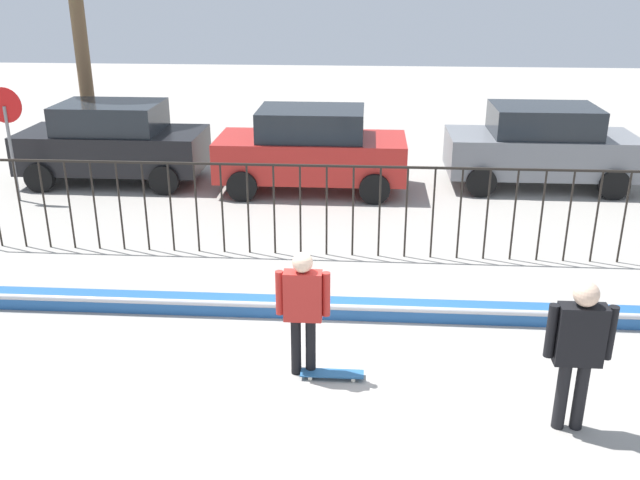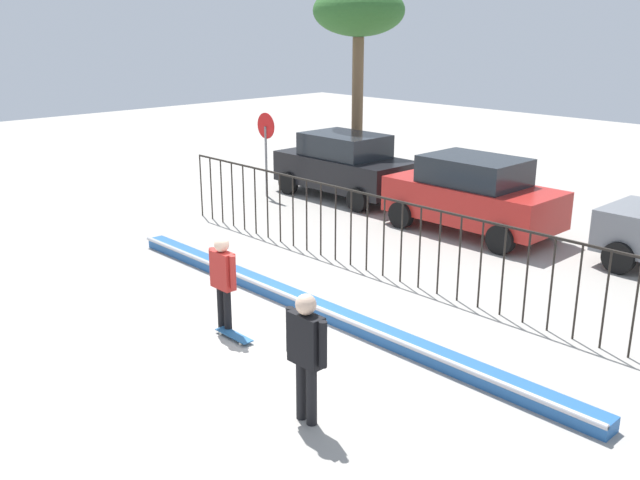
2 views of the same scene
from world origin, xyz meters
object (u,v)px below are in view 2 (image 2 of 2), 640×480
object	(u,v)px
skateboarder	(223,275)
camera_operator	(306,347)
parked_car_black	(344,165)
skateboard	(234,335)
parked_car_red	(473,194)
stop_sign	(266,143)
palm_tree_short	(359,15)

from	to	relation	value
skateboarder	camera_operator	distance (m)	3.19
camera_operator	parked_car_black	world-z (taller)	parked_car_black
camera_operator	skateboard	bearing A→B (deg)	32.97
camera_operator	parked_car_red	xyz separation A→B (m)	(-3.60, 8.85, -0.10)
parked_car_red	skateboard	bearing A→B (deg)	-87.66
skateboarder	parked_car_red	xyz separation A→B (m)	(-0.54, 7.93, -0.03)
parked_car_red	stop_sign	size ratio (longest dim) A/B	1.72
skateboarder	parked_car_red	world-z (taller)	parked_car_red
parked_car_black	palm_tree_short	distance (m)	4.80
skateboarder	camera_operator	size ratio (longest dim) A/B	0.93
palm_tree_short	stop_sign	bearing A→B (deg)	-96.96
skateboard	parked_car_red	distance (m)	8.12
parked_car_red	stop_sign	bearing A→B (deg)	-173.01
stop_sign	palm_tree_short	bearing A→B (deg)	83.04
skateboarder	parked_car_red	size ratio (longest dim) A/B	0.39
skateboarder	stop_sign	world-z (taller)	stop_sign
parked_car_black	stop_sign	size ratio (longest dim) A/B	1.72
skateboard	stop_sign	size ratio (longest dim) A/B	0.32
skateboarder	stop_sign	bearing A→B (deg)	156.72
camera_operator	stop_sign	distance (m)	12.59
skateboarder	skateboard	xyz separation A→B (m)	(0.37, -0.09, -0.94)
skateboarder	parked_car_black	size ratio (longest dim) A/B	0.39
skateboarder	palm_tree_short	xyz separation A→B (m)	(-6.56, 10.11, 4.23)
skateboard	palm_tree_short	world-z (taller)	palm_tree_short
palm_tree_short	skateboard	bearing A→B (deg)	-55.80
skateboard	skateboarder	bearing A→B (deg)	160.61
skateboard	palm_tree_short	bearing A→B (deg)	117.96
skateboard	palm_tree_short	distance (m)	13.37
stop_sign	camera_operator	bearing A→B (deg)	-37.04
camera_operator	stop_sign	world-z (taller)	stop_sign
skateboard	camera_operator	world-z (taller)	camera_operator
skateboarder	parked_car_black	distance (m)	9.84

